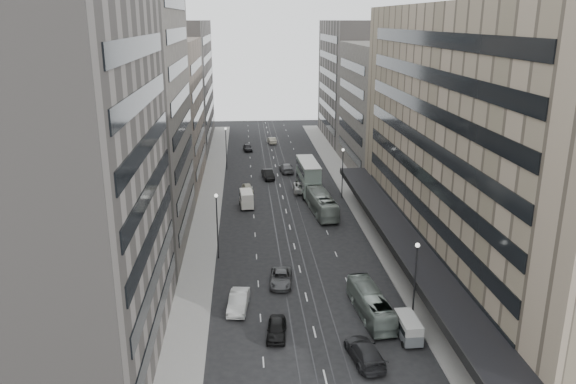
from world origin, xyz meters
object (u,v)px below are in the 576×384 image
object	(u,v)px
bus_near	(371,304)
panel_van	(247,199)
sedan_0	(277,329)
sedan_1	(238,301)
vw_microbus	(408,327)
bus_far	(322,203)
double_decker	(308,176)
sedan_2	(281,278)

from	to	relation	value
bus_near	panel_van	distance (m)	36.68
panel_van	sedan_0	world-z (taller)	panel_van
panel_van	sedan_1	world-z (taller)	panel_van
bus_near	vw_microbus	bearing A→B (deg)	115.20
bus_far	sedan_1	distance (m)	31.07
panel_van	bus_far	bearing A→B (deg)	-22.65
bus_near	sedan_1	bearing A→B (deg)	-15.38
double_decker	sedan_2	distance (m)	34.60
double_decker	panel_van	xyz separation A→B (m)	(-10.49, -6.88, -1.54)
sedan_0	sedan_1	distance (m)	6.49
double_decker	vw_microbus	size ratio (longest dim) A/B	2.54
sedan_0	sedan_1	bearing A→B (deg)	129.09
bus_far	sedan_1	bearing A→B (deg)	61.50
sedan_0	sedan_1	world-z (taller)	sedan_1
bus_near	sedan_2	size ratio (longest dim) A/B	1.88
sedan_0	sedan_2	size ratio (longest dim) A/B	0.86
bus_near	double_decker	bearing A→B (deg)	-92.79
vw_microbus	panel_van	world-z (taller)	panel_van
bus_near	panel_van	xyz separation A→B (m)	(-11.91, 34.69, 0.10)
double_decker	vw_microbus	world-z (taller)	double_decker
vw_microbus	double_decker	bearing A→B (deg)	93.84
bus_far	sedan_1	world-z (taller)	bus_far
bus_far	sedan_0	bearing A→B (deg)	70.40
panel_van	sedan_0	xyz separation A→B (m)	(2.41, -37.68, -0.69)
bus_far	sedan_0	world-z (taller)	bus_far
sedan_1	bus_far	bearing A→B (deg)	73.18
bus_far	double_decker	size ratio (longest dim) A/B	1.13
bus_near	double_decker	distance (m)	41.62
sedan_0	sedan_2	xyz separation A→B (m)	(1.13, 10.74, -0.04)
double_decker	panel_van	bearing A→B (deg)	-149.02
bus_near	sedan_0	size ratio (longest dim) A/B	2.19
vw_microbus	bus_far	bearing A→B (deg)	94.01
double_decker	panel_van	distance (m)	12.63
bus_near	sedan_1	world-z (taller)	bus_near
panel_van	sedan_2	size ratio (longest dim) A/B	0.83
panel_van	sedan_1	bearing A→B (deg)	-96.18
panel_van	sedan_1	xyz separation A→B (m)	(-1.13, -32.24, -0.59)
sedan_1	sedan_2	xyz separation A→B (m)	(4.67, 5.30, -0.14)
sedan_1	double_decker	bearing A→B (deg)	80.22
bus_near	bus_far	bearing A→B (deg)	-93.61
bus_near	sedan_1	size ratio (longest dim) A/B	1.86
sedan_1	sedan_2	distance (m)	7.07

